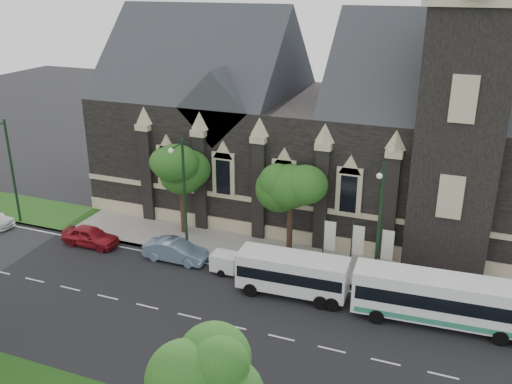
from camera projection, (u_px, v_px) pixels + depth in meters
The scene contains 17 objects.
ground at pixel (189, 316), 34.50m from camera, with size 160.00×160.00×0.00m, color black.
sidewalk at pixel (248, 250), 42.72m from camera, with size 80.00×5.00×0.15m, color #9B958D.
museum at pixel (347, 124), 46.12m from camera, with size 40.00×17.70×29.90m.
tree_park_east at pixel (212, 372), 22.64m from camera, with size 3.40×3.40×6.28m.
tree_walk_right at pixel (294, 179), 40.61m from camera, with size 4.08×4.08×7.80m.
tree_walk_left at pixel (184, 166), 43.71m from camera, with size 3.91×3.91×7.64m.
street_lamp_near at pixel (379, 221), 35.41m from camera, with size 0.36×1.88×9.00m.
street_lamp_mid at pixel (183, 192), 40.19m from camera, with size 0.36×1.88×9.00m.
street_lamp_far at pixel (10, 166), 45.65m from camera, with size 0.36×1.88×9.00m.
banner_flag_left at pixel (327, 238), 39.31m from camera, with size 0.90×0.10×4.00m.
banner_flag_center at pixel (356, 243), 38.63m from camera, with size 0.90×0.10×4.00m.
banner_flag_right at pixel (385, 248), 37.95m from camera, with size 0.90×0.10×4.00m.
tour_coach at pixel (444, 300), 33.12m from camera, with size 10.77×3.02×3.11m.
shuttle_bus at pixel (293, 273), 36.35m from camera, with size 7.28×2.84×2.77m.
box_trailer at pixel (225, 262), 39.36m from camera, with size 2.69×1.58×1.44m.
sedan at pixel (176, 251), 41.01m from camera, with size 1.68×4.81×1.58m, color #798FB0.
car_far_red at pixel (90, 236), 43.37m from camera, with size 1.83×4.55×1.55m, color maroon.
Camera 1 is at (14.60, -25.87, 19.59)m, focal length 39.29 mm.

